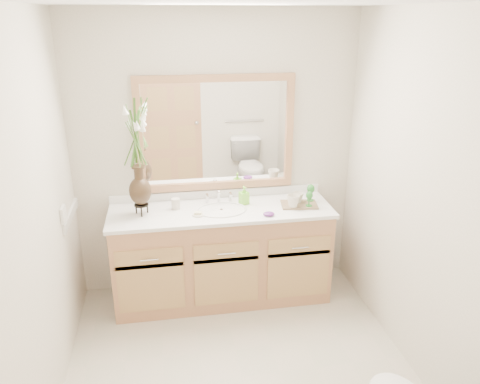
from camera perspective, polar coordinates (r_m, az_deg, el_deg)
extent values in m
plane|color=#BEB8A2|center=(3.46, 0.26, -21.60)|extent=(2.60, 2.60, 0.00)
cube|color=white|center=(2.56, 0.35, 22.26)|extent=(2.40, 2.60, 0.02)
cube|color=silver|center=(4.01, -2.93, 4.33)|extent=(2.40, 0.02, 2.40)
cube|color=silver|center=(1.72, 8.31, -20.68)|extent=(2.40, 0.02, 2.40)
cube|color=silver|center=(2.86, -24.16, -4.50)|extent=(0.02, 2.60, 2.40)
cube|color=silver|center=(3.21, 21.88, -1.45)|extent=(0.02, 2.60, 2.40)
cube|color=#B17A56|center=(4.05, -2.23, -7.73)|extent=(1.80, 0.55, 0.80)
cube|color=white|center=(3.87, -2.31, -2.33)|extent=(1.84, 0.57, 0.03)
ellipsoid|color=white|center=(3.87, -2.27, -2.98)|extent=(0.38, 0.30, 0.12)
cylinder|color=silver|center=(3.99, -2.63, -0.51)|extent=(0.02, 0.02, 0.11)
cylinder|color=silver|center=(3.99, -4.05, -0.80)|extent=(0.02, 0.02, 0.08)
cylinder|color=silver|center=(4.01, -1.21, -0.62)|extent=(0.02, 0.02, 0.08)
cube|color=white|center=(3.94, -2.95, 7.12)|extent=(1.20, 0.01, 0.85)
cube|color=#B17A56|center=(3.85, -3.06, 13.69)|extent=(1.32, 0.04, 0.06)
cube|color=#B17A56|center=(4.06, -2.82, 0.85)|extent=(1.32, 0.04, 0.06)
cube|color=#B17A56|center=(3.91, -12.20, 6.58)|extent=(0.06, 0.04, 0.85)
cube|color=#B17A56|center=(4.05, 6.02, 7.42)|extent=(0.06, 0.04, 0.85)
cube|color=white|center=(3.63, -20.73, -2.55)|extent=(0.02, 0.12, 0.12)
cylinder|color=black|center=(3.82, -11.94, -1.54)|extent=(0.11, 0.11, 0.01)
ellipsoid|color=#302115|center=(3.78, -12.07, 0.13)|extent=(0.17, 0.17, 0.23)
cylinder|color=#302115|center=(3.73, -12.24, 2.19)|extent=(0.07, 0.07, 0.10)
cylinder|color=#4C7A33|center=(3.66, -12.56, 6.16)|extent=(0.06, 0.06, 0.41)
cylinder|color=beige|center=(3.89, -7.85, -1.42)|extent=(0.07, 0.07, 0.09)
cylinder|color=beige|center=(3.76, -5.12, -2.79)|extent=(0.09, 0.09, 0.01)
cube|color=beige|center=(3.75, -5.13, -2.58)|extent=(0.06, 0.05, 0.02)
imported|color=#78DB33|center=(3.95, 0.49, -0.50)|extent=(0.08, 0.08, 0.14)
ellipsoid|color=#5E2673|center=(3.74, 3.53, -2.68)|extent=(0.11, 0.10, 0.03)
cube|color=brown|center=(3.97, 7.22, -1.53)|extent=(0.32, 0.24, 0.01)
imported|color=beige|center=(3.88, 6.50, -1.04)|extent=(0.11, 0.10, 0.11)
imported|color=beige|center=(3.98, 7.08, -0.63)|extent=(0.13, 0.13, 0.09)
cylinder|color=#2A7E2B|center=(3.93, 8.39, -1.64)|extent=(0.05, 0.05, 0.01)
cylinder|color=#2A7E2B|center=(3.92, 8.42, -1.10)|extent=(0.01, 0.01, 0.08)
ellipsoid|color=#2A7E2B|center=(3.90, 8.46, -0.40)|extent=(0.06, 0.06, 0.07)
cylinder|color=#2A7E2B|center=(4.05, 8.55, -0.98)|extent=(0.06, 0.06, 0.01)
cylinder|color=#2A7E2B|center=(4.03, 8.58, -0.38)|extent=(0.01, 0.01, 0.09)
ellipsoid|color=#2A7E2B|center=(4.01, 8.63, 0.40)|extent=(0.07, 0.07, 0.08)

